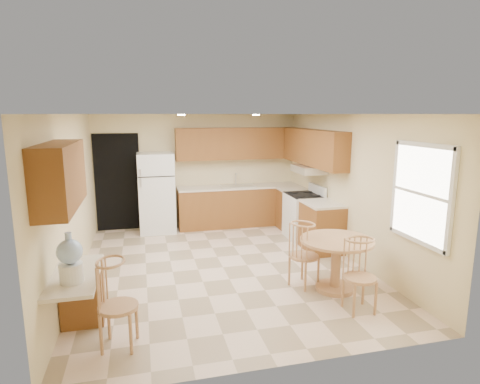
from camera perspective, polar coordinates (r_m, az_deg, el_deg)
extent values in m
plane|color=beige|center=(6.77, -2.45, -10.65)|extent=(5.50, 5.50, 0.00)
cube|color=white|center=(6.29, -2.64, 11.02)|extent=(4.50, 5.50, 0.02)
cube|color=beige|center=(9.09, -5.98, 3.07)|extent=(4.50, 0.02, 2.50)
cube|color=beige|center=(3.85, 5.70, -8.00)|extent=(4.50, 0.02, 2.50)
cube|color=beige|center=(6.38, -22.78, -1.15)|extent=(0.02, 5.50, 2.50)
cube|color=beige|center=(7.20, 15.30, 0.63)|extent=(0.02, 5.50, 2.50)
cube|color=black|center=(9.04, -17.00, 1.31)|extent=(0.90, 0.02, 2.10)
cube|color=brown|center=(9.11, -0.16, -2.06)|extent=(2.75, 0.60, 0.87)
cube|color=beige|center=(9.02, -0.16, 0.75)|extent=(2.75, 0.63, 0.04)
cube|color=brown|center=(8.88, 7.53, -2.51)|extent=(0.60, 0.59, 0.87)
cube|color=beige|center=(8.78, 7.60, 0.37)|extent=(0.63, 0.59, 0.04)
cube|color=brown|center=(7.59, 11.54, -4.99)|extent=(0.60, 0.80, 0.87)
cube|color=beige|center=(7.48, 11.67, -1.63)|extent=(0.63, 0.80, 0.04)
cube|color=brown|center=(9.03, -0.37, 6.91)|extent=(2.75, 0.33, 0.70)
cube|color=brown|center=(8.12, 10.34, 6.26)|extent=(0.33, 2.42, 0.70)
cube|color=brown|center=(4.69, -24.20, 2.09)|extent=(0.33, 1.40, 0.70)
cube|color=silver|center=(9.01, -0.31, 0.88)|extent=(0.78, 0.44, 0.01)
cube|color=silver|center=(8.10, 9.77, 3.21)|extent=(0.50, 0.76, 0.14)
cube|color=brown|center=(5.36, -21.47, -13.34)|extent=(0.48, 0.42, 0.72)
cube|color=beige|center=(4.86, -22.36, -10.95)|extent=(0.50, 1.20, 0.04)
cube|color=white|center=(5.63, 24.40, -0.20)|extent=(0.05, 1.00, 1.20)
cube|color=white|center=(5.55, 24.83, 6.09)|extent=(0.05, 1.10, 0.06)
cube|color=white|center=(5.77, 23.83, -6.26)|extent=(0.05, 1.10, 0.06)
cube|color=white|center=(5.23, 27.88, -1.30)|extent=(0.05, 0.06, 1.28)
cube|color=white|center=(6.04, 21.24, 0.74)|extent=(0.05, 0.06, 1.28)
cylinder|color=white|center=(7.41, -8.37, 10.80)|extent=(0.14, 0.14, 0.02)
cylinder|color=white|center=(7.67, 2.28, 10.91)|extent=(0.14, 0.14, 0.02)
cube|color=white|center=(8.73, -11.79, -0.10)|extent=(0.75, 0.70, 1.70)
cube|color=black|center=(8.32, -11.80, 2.14)|extent=(0.73, 0.01, 0.02)
cube|color=silver|center=(8.32, -13.93, 1.35)|extent=(0.03, 0.03, 0.18)
cube|color=silver|center=(8.29, -14.00, 2.71)|extent=(0.03, 0.03, 0.14)
cube|color=white|center=(8.26, 9.04, -3.48)|extent=(0.65, 0.76, 0.90)
cube|color=black|center=(8.16, 9.14, -0.38)|extent=(0.64, 0.75, 0.02)
cube|color=white|center=(8.25, 10.95, 0.36)|extent=(0.06, 0.76, 0.18)
cylinder|color=tan|center=(6.12, 13.31, -13.10)|extent=(0.56, 0.56, 0.06)
cylinder|color=tan|center=(5.99, 13.46, -10.11)|extent=(0.14, 0.14, 0.68)
cylinder|color=tan|center=(5.87, 13.62, -6.72)|extent=(1.03, 1.03, 0.04)
cylinder|color=tan|center=(6.02, 9.12, -9.03)|extent=(0.42, 0.42, 0.04)
cylinder|color=tan|center=(6.17, 7.19, -10.69)|extent=(0.04, 0.04, 0.45)
cylinder|color=tan|center=(6.28, 9.80, -10.37)|extent=(0.04, 0.04, 0.45)
cylinder|color=tan|center=(5.91, 8.26, -11.71)|extent=(0.04, 0.04, 0.45)
cylinder|color=tan|center=(6.03, 10.96, -11.35)|extent=(0.04, 0.04, 0.45)
cylinder|color=tan|center=(5.44, 16.68, -11.65)|extent=(0.42, 0.42, 0.04)
cylinder|color=tan|center=(5.57, 14.40, -13.45)|extent=(0.04, 0.04, 0.45)
cylinder|color=tan|center=(5.71, 17.11, -12.98)|extent=(0.04, 0.04, 0.45)
cylinder|color=tan|center=(5.34, 15.96, -14.67)|extent=(0.04, 0.04, 0.45)
cylinder|color=tan|center=(5.48, 18.75, -14.12)|extent=(0.04, 0.04, 0.45)
cylinder|color=tan|center=(4.67, -16.94, -15.37)|extent=(0.43, 0.43, 0.04)
cylinder|color=tan|center=(4.92, -18.56, -17.05)|extent=(0.04, 0.04, 0.46)
cylinder|color=tan|center=(4.90, -14.81, -16.94)|extent=(0.04, 0.04, 0.46)
cylinder|color=tan|center=(4.65, -18.86, -18.81)|extent=(0.04, 0.04, 0.46)
cylinder|color=tan|center=(4.63, -14.85, -18.71)|extent=(0.04, 0.04, 0.46)
cylinder|color=white|center=(4.61, -22.87, -10.54)|extent=(0.24, 0.24, 0.20)
sphere|color=#9CBEF2|center=(4.54, -23.09, -7.80)|extent=(0.26, 0.26, 0.26)
cylinder|color=#9CBEF2|center=(4.49, -23.25, -5.77)|extent=(0.07, 0.07, 0.07)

